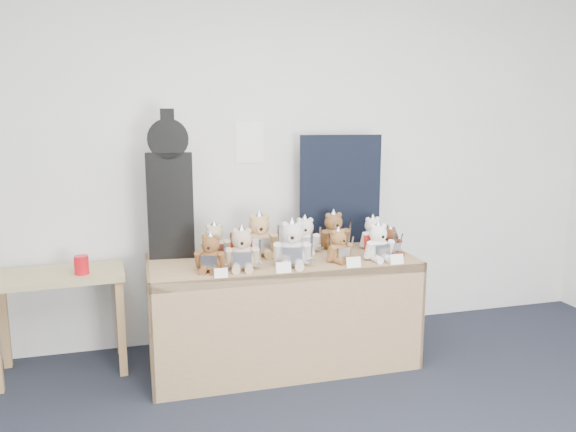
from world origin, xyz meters
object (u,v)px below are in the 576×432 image
object	(u,v)px
red_cup	(82,265)
teddy_front_far_left	(211,254)
teddy_front_end	(391,243)
side_table	(59,291)
teddy_front_far_right	(378,244)
guitar_case	(170,186)
teddy_front_centre	(292,246)
teddy_front_left	(242,251)
teddy_back_centre_right	(305,237)
teddy_front_right	(339,247)
teddy_back_left	(215,243)
teddy_back_end	(373,234)
teddy_back_centre_left	(260,237)
teddy_back_right	(334,232)
display_table	(284,284)

from	to	relation	value
red_cup	teddy_front_far_left	world-z (taller)	teddy_front_far_left
red_cup	teddy_front_end	bearing A→B (deg)	-8.48
side_table	teddy_front_far_right	bearing A→B (deg)	-15.97
guitar_case	teddy_front_centre	world-z (taller)	guitar_case
red_cup	teddy_front_end	world-z (taller)	teddy_front_end
teddy_front_left	teddy_back_centre_right	distance (m)	0.59
teddy_front_far_right	teddy_front_centre	bearing A→B (deg)	175.30
teddy_front_centre	teddy_front_right	size ratio (longest dim) A/B	1.34
teddy_front_far_left	teddy_back_left	bearing A→B (deg)	96.18
teddy_back_end	teddy_front_left	bearing A→B (deg)	-164.76
teddy_front_far_right	teddy_back_left	world-z (taller)	teddy_front_far_right
teddy_front_far_left	teddy_back_centre_left	distance (m)	0.47
teddy_front_far_left	teddy_back_centre_right	bearing A→B (deg)	42.60
teddy_back_right	teddy_front_far_left	bearing A→B (deg)	-163.11
teddy_front_centre	teddy_back_left	bearing A→B (deg)	160.95
teddy_front_end	teddy_front_centre	bearing A→B (deg)	158.86
teddy_front_end	teddy_back_end	xyz separation A→B (m)	(-0.04, 0.22, 0.02)
teddy_front_far_left	teddy_back_centre_left	bearing A→B (deg)	57.48
side_table	teddy_back_end	world-z (taller)	teddy_back_end
teddy_front_right	teddy_back_end	world-z (taller)	teddy_back_end
guitar_case	teddy_back_centre_left	bearing A→B (deg)	-5.38
teddy_back_left	teddy_back_centre_left	world-z (taller)	teddy_back_centre_left
red_cup	teddy_back_right	xyz separation A→B (m)	(1.71, -0.01, 0.12)
display_table	teddy_back_centre_right	bearing A→B (deg)	43.40
teddy_front_right	teddy_front_far_right	bearing A→B (deg)	-25.40
teddy_front_centre	teddy_front_right	world-z (taller)	teddy_front_centre
teddy_front_left	teddy_back_end	size ratio (longest dim) A/B	1.14
teddy_front_far_left	teddy_back_centre_left	world-z (taller)	teddy_back_centre_left
teddy_back_left	teddy_front_end	bearing A→B (deg)	-13.83
teddy_front_far_left	teddy_back_right	bearing A→B (deg)	39.69
red_cup	teddy_front_left	bearing A→B (deg)	-20.42
teddy_front_far_left	teddy_front_right	world-z (taller)	teddy_front_far_left
display_table	side_table	world-z (taller)	display_table
display_table	teddy_front_far_left	size ratio (longest dim) A/B	6.70
guitar_case	teddy_back_right	world-z (taller)	guitar_case
display_table	red_cup	xyz separation A→B (m)	(-1.28, 0.24, 0.16)
red_cup	teddy_front_end	size ratio (longest dim) A/B	0.53
teddy_back_right	teddy_back_end	xyz separation A→B (m)	(0.27, -0.07, -0.02)
guitar_case	teddy_back_right	bearing A→B (deg)	2.35
teddy_front_end	teddy_back_centre_right	distance (m)	0.59
side_table	guitar_case	world-z (taller)	guitar_case
teddy_front_far_left	teddy_front_right	xyz separation A→B (m)	(0.84, -0.00, -0.01)
teddy_back_left	teddy_front_far_left	bearing A→B (deg)	-106.57
teddy_back_centre_left	teddy_front_far_left	bearing A→B (deg)	-139.60
teddy_front_end	teddy_front_far_left	bearing A→B (deg)	155.25
display_table	teddy_front_far_right	xyz separation A→B (m)	(0.61, -0.14, 0.27)
teddy_front_far_left	teddy_back_right	size ratio (longest dim) A/B	0.87
teddy_front_far_left	teddy_front_left	xyz separation A→B (m)	(0.19, -0.01, 0.01)
teddy_front_far_left	teddy_back_centre_right	world-z (taller)	teddy_back_centre_right
red_cup	teddy_front_left	distance (m)	1.05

